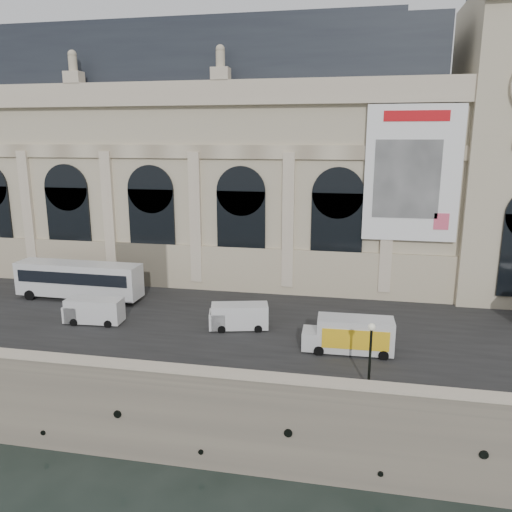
{
  "coord_description": "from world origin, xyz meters",
  "views": [
    {
      "loc": [
        17.47,
        -28.92,
        22.37
      ],
      "look_at": [
        7.57,
        22.0,
        10.08
      ],
      "focal_mm": 35.0,
      "sensor_mm": 36.0,
      "label": 1
    }
  ],
  "objects_px": {
    "van_c": "(236,317)",
    "box_truck": "(350,335)",
    "lamp_right": "(370,357)",
    "van_b": "(91,311)",
    "bus_left": "(79,279)"
  },
  "relations": [
    {
      "from": "van_b",
      "to": "van_c",
      "type": "xyz_separation_m",
      "value": [
        13.18,
        1.06,
        -0.02
      ]
    },
    {
      "from": "lamp_right",
      "to": "van_b",
      "type": "bearing_deg",
      "value": 162.42
    },
    {
      "from": "bus_left",
      "to": "lamp_right",
      "type": "xyz_separation_m",
      "value": [
        28.99,
        -13.75,
        0.13
      ]
    },
    {
      "from": "bus_left",
      "to": "lamp_right",
      "type": "distance_m",
      "value": 32.08
    },
    {
      "from": "bus_left",
      "to": "box_truck",
      "type": "height_order",
      "value": "bus_left"
    },
    {
      "from": "van_b",
      "to": "van_c",
      "type": "bearing_deg",
      "value": 4.58
    },
    {
      "from": "van_c",
      "to": "box_truck",
      "type": "height_order",
      "value": "box_truck"
    },
    {
      "from": "box_truck",
      "to": "lamp_right",
      "type": "relative_size",
      "value": 1.51
    },
    {
      "from": "bus_left",
      "to": "box_truck",
      "type": "distance_m",
      "value": 28.79
    },
    {
      "from": "bus_left",
      "to": "van_c",
      "type": "distance_m",
      "value": 18.54
    },
    {
      "from": "van_b",
      "to": "box_truck",
      "type": "height_order",
      "value": "box_truck"
    },
    {
      "from": "van_b",
      "to": "lamp_right",
      "type": "relative_size",
      "value": 1.14
    },
    {
      "from": "bus_left",
      "to": "box_truck",
      "type": "xyz_separation_m",
      "value": [
        27.65,
        -7.99,
        -0.76
      ]
    },
    {
      "from": "van_c",
      "to": "lamp_right",
      "type": "height_order",
      "value": "lamp_right"
    },
    {
      "from": "van_c",
      "to": "box_truck",
      "type": "xyz_separation_m",
      "value": [
        9.82,
        -3.01,
        0.26
      ]
    }
  ]
}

